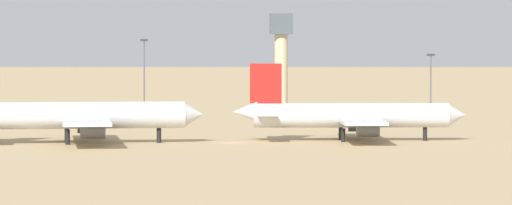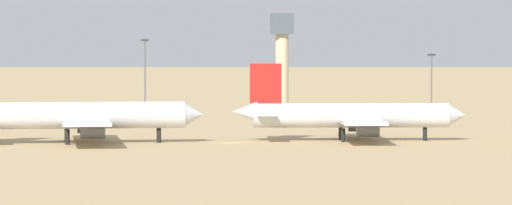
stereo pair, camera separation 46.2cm
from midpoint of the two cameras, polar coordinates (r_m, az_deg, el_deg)
ground at (r=248.86m, az=-0.96°, el=-1.49°), size 4000.00×4000.00×0.00m
ridge_center at (r=1236.14m, az=-3.84°, el=3.72°), size 355.22×227.40×96.83m
parked_jet_teal_2 at (r=248.67m, az=-6.70°, el=-0.48°), size 40.98×34.38×13.55m
parked_jet_red_3 at (r=253.80m, az=3.36°, el=-0.48°), size 38.25×32.25×12.63m
control_tower at (r=377.11m, az=0.89°, el=1.89°), size 5.20×5.20×23.06m
light_pole_west at (r=366.18m, az=6.37°, el=0.92°), size 1.80×0.50×13.36m
light_pole_mid at (r=372.59m, az=-4.15°, el=1.22°), size 1.80×0.50×16.81m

